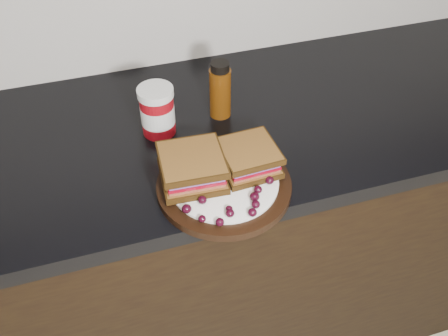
{
  "coord_description": "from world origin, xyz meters",
  "views": [
    {
      "loc": [
        0.05,
        0.8,
        1.65
      ],
      "look_at": [
        0.26,
        1.49,
        0.96
      ],
      "focal_mm": 40.0,
      "sensor_mm": 36.0,
      "label": 1
    }
  ],
  "objects_px": {
    "plate": "(224,186)",
    "oil_bottle": "(220,90)",
    "condiment_jar": "(157,111)",
    "sandwich_left": "(192,168)"
  },
  "relations": [
    {
      "from": "plate",
      "to": "oil_bottle",
      "type": "bearing_deg",
      "value": 74.98
    },
    {
      "from": "sandwich_left",
      "to": "oil_bottle",
      "type": "distance_m",
      "value": 0.25
    },
    {
      "from": "condiment_jar",
      "to": "oil_bottle",
      "type": "height_order",
      "value": "oil_bottle"
    },
    {
      "from": "sandwich_left",
      "to": "condiment_jar",
      "type": "height_order",
      "value": "condiment_jar"
    },
    {
      "from": "condiment_jar",
      "to": "sandwich_left",
      "type": "bearing_deg",
      "value": -81.14
    },
    {
      "from": "condiment_jar",
      "to": "oil_bottle",
      "type": "xyz_separation_m",
      "value": [
        0.16,
        0.02,
        0.01
      ]
    },
    {
      "from": "plate",
      "to": "condiment_jar",
      "type": "relative_size",
      "value": 2.32
    },
    {
      "from": "sandwich_left",
      "to": "oil_bottle",
      "type": "xyz_separation_m",
      "value": [
        0.13,
        0.22,
        0.02
      ]
    },
    {
      "from": "oil_bottle",
      "to": "condiment_jar",
      "type": "bearing_deg",
      "value": -171.86
    },
    {
      "from": "plate",
      "to": "sandwich_left",
      "type": "xyz_separation_m",
      "value": [
        -0.06,
        0.03,
        0.04
      ]
    }
  ]
}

